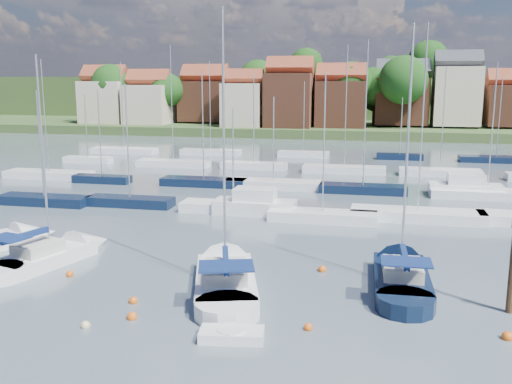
# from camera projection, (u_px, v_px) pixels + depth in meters

# --- Properties ---
(ground) EXTENTS (260.00, 260.00, 0.00)m
(ground) POSITION_uv_depth(u_px,v_px,m) (335.00, 178.00, 67.17)
(ground) COLOR #414E58
(ground) RESTS_ON ground
(sailboat_left) EXTENTS (5.39, 10.56, 13.95)m
(sailboat_left) POSITION_uv_depth(u_px,v_px,m) (58.00, 254.00, 36.57)
(sailboat_left) COLOR white
(sailboat_left) RESTS_ON ground
(sailboat_centre) EXTENTS (6.47, 12.51, 16.42)m
(sailboat_centre) POSITION_uv_depth(u_px,v_px,m) (225.00, 274.00, 32.90)
(sailboat_centre) COLOR white
(sailboat_centre) RESTS_ON ground
(sailboat_navy) EXTENTS (3.25, 11.26, 15.51)m
(sailboat_navy) POSITION_uv_depth(u_px,v_px,m) (400.00, 273.00, 33.05)
(sailboat_navy) COLOR black
(sailboat_navy) RESTS_ON ground
(tender) EXTENTS (3.02, 1.72, 0.62)m
(tender) POSITION_uv_depth(u_px,v_px,m) (232.00, 335.00, 25.32)
(tender) COLOR white
(tender) RESTS_ON ground
(timber_piling) EXTENTS (0.40, 0.40, 7.18)m
(timber_piling) POSITION_uv_depth(u_px,v_px,m) (512.00, 283.00, 28.05)
(timber_piling) COLOR #4C331E
(timber_piling) RESTS_ON ground
(buoy_b) EXTENTS (0.45, 0.45, 0.45)m
(buoy_b) POSITION_uv_depth(u_px,v_px,m) (86.00, 327.00, 26.63)
(buoy_b) COLOR beige
(buoy_b) RESTS_ON ground
(buoy_c) EXTENTS (0.47, 0.47, 0.47)m
(buoy_c) POSITION_uv_depth(u_px,v_px,m) (133.00, 303.00, 29.57)
(buoy_c) COLOR #D85914
(buoy_c) RESTS_ON ground
(buoy_d) EXTENTS (0.43, 0.43, 0.43)m
(buoy_d) POSITION_uv_depth(u_px,v_px,m) (308.00, 330.00, 26.40)
(buoy_d) COLOR #D85914
(buoy_d) RESTS_ON ground
(buoy_e) EXTENTS (0.52, 0.52, 0.52)m
(buoy_e) POSITION_uv_depth(u_px,v_px,m) (322.00, 271.00, 34.42)
(buoy_e) COLOR #D85914
(buoy_e) RESTS_ON ground
(buoy_f) EXTENTS (0.52, 0.52, 0.52)m
(buoy_f) POSITION_uv_depth(u_px,v_px,m) (507.00, 339.00, 25.44)
(buoy_f) COLOR #D85914
(buoy_f) RESTS_ON ground
(buoy_g) EXTENTS (0.51, 0.51, 0.51)m
(buoy_g) POSITION_uv_depth(u_px,v_px,m) (132.00, 319.00, 27.58)
(buoy_g) COLOR #D85914
(buoy_g) RESTS_ON ground
(buoy_h) EXTENTS (0.47, 0.47, 0.47)m
(buoy_h) POSITION_uv_depth(u_px,v_px,m) (70.00, 276.00, 33.58)
(buoy_h) COLOR #D85914
(buoy_h) RESTS_ON ground
(marina_field) EXTENTS (79.62, 41.41, 15.93)m
(marina_field) POSITION_uv_depth(u_px,v_px,m) (349.00, 182.00, 62.04)
(marina_field) COLOR white
(marina_field) RESTS_ON ground
(far_shore_town) EXTENTS (212.46, 90.00, 22.27)m
(far_shore_town) POSITION_uv_depth(u_px,v_px,m) (371.00, 105.00, 154.63)
(far_shore_town) COLOR #45572B
(far_shore_town) RESTS_ON ground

